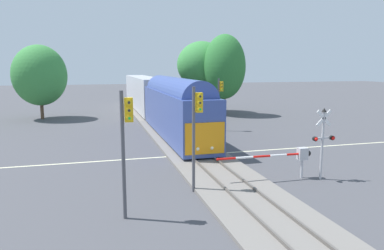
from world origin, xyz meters
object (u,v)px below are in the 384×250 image
(traffic_signal_median, at_px, (196,122))
(commuter_train, at_px, (156,97))
(elm_centre_background, at_px, (202,65))
(traffic_signal_near_left, at_px, (126,134))
(crossing_signal_mast, at_px, (323,136))
(oak_far_right, at_px, (224,67))
(crossing_gate_near, at_px, (293,155))
(pine_left_background, at_px, (40,75))
(traffic_signal_far_side, at_px, (220,96))

(traffic_signal_median, bearing_deg, commuter_train, 85.22)
(elm_centre_background, bearing_deg, traffic_signal_near_left, -111.79)
(crossing_signal_mast, height_order, oak_far_right, oak_far_right)
(crossing_signal_mast, relative_size, elm_centre_background, 0.42)
(traffic_signal_near_left, bearing_deg, traffic_signal_median, 33.00)
(crossing_gate_near, xyz_separation_m, elm_centre_background, (3.68, 30.31, 5.27))
(commuter_train, distance_m, crossing_signal_mast, 25.48)
(pine_left_background, bearing_deg, traffic_signal_far_side, -36.12)
(traffic_signal_far_side, bearing_deg, commuter_train, 120.87)
(crossing_signal_mast, bearing_deg, crossing_gate_near, 160.05)
(crossing_gate_near, height_order, traffic_signal_far_side, traffic_signal_far_side)
(elm_centre_background, xyz_separation_m, oak_far_right, (2.07, -3.44, -0.28))
(traffic_signal_far_side, distance_m, oak_far_right, 12.23)
(crossing_gate_near, height_order, pine_left_background, pine_left_background)
(elm_centre_background, bearing_deg, traffic_signal_median, -107.27)
(crossing_signal_mast, bearing_deg, pine_left_background, 122.14)
(elm_centre_background, bearing_deg, crossing_signal_mast, -93.96)
(traffic_signal_far_side, relative_size, pine_left_background, 0.58)
(traffic_signal_median, xyz_separation_m, elm_centre_background, (9.61, 30.91, 3.01))
(crossing_signal_mast, relative_size, traffic_signal_far_side, 0.78)
(traffic_signal_median, height_order, oak_far_right, oak_far_right)
(crossing_gate_near, bearing_deg, pine_left_background, 120.44)
(crossing_gate_near, distance_m, traffic_signal_median, 6.38)
(traffic_signal_median, distance_m, pine_left_background, 32.04)
(commuter_train, xyz_separation_m, oak_far_right, (9.60, 2.52, 3.59))
(traffic_signal_far_side, bearing_deg, traffic_signal_near_left, -119.94)
(traffic_signal_near_left, height_order, traffic_signal_far_side, traffic_signal_near_left)
(crossing_signal_mast, relative_size, pine_left_background, 0.46)
(elm_centre_background, xyz_separation_m, pine_left_background, (-20.91, -0.98, -1.29))
(commuter_train, distance_m, traffic_signal_far_side, 9.92)
(crossing_signal_mast, relative_size, oak_far_right, 0.39)
(crossing_gate_near, bearing_deg, traffic_signal_median, -174.23)
(commuter_train, xyz_separation_m, crossing_signal_mast, (5.39, -24.90, -0.26))
(traffic_signal_near_left, bearing_deg, crossing_signal_mast, 12.37)
(traffic_signal_median, relative_size, oak_far_right, 0.51)
(crossing_gate_near, relative_size, crossing_signal_mast, 1.40)
(crossing_gate_near, xyz_separation_m, crossing_signal_mast, (1.54, -0.56, 1.14))
(traffic_signal_near_left, distance_m, elm_centre_background, 36.00)
(pine_left_background, bearing_deg, traffic_signal_near_left, -76.78)
(commuter_train, distance_m, traffic_signal_near_left, 27.97)
(commuter_train, bearing_deg, pine_left_background, 159.57)
(elm_centre_background, bearing_deg, crossing_gate_near, -96.92)
(crossing_gate_near, relative_size, oak_far_right, 0.55)
(traffic_signal_median, height_order, traffic_signal_near_left, traffic_signal_near_left)
(crossing_signal_mast, distance_m, traffic_signal_near_left, 11.50)
(traffic_signal_median, distance_m, traffic_signal_near_left, 4.42)
(crossing_signal_mast, bearing_deg, traffic_signal_near_left, -167.63)
(crossing_signal_mast, xyz_separation_m, oak_far_right, (4.21, 27.42, 3.85))
(commuter_train, bearing_deg, traffic_signal_far_side, -59.13)
(crossing_gate_near, relative_size, traffic_signal_far_side, 1.10)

